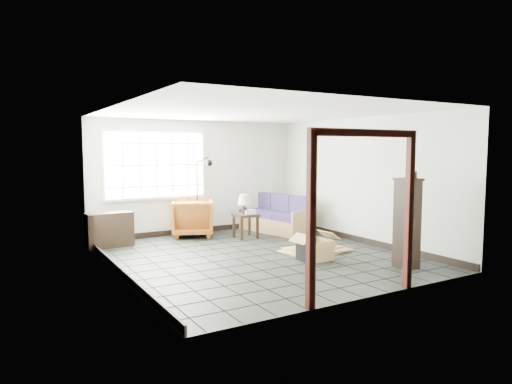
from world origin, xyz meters
TOP-DOWN VIEW (x-y plane):
  - ground at (0.00, 0.00)m, footprint 5.50×5.50m
  - room_shell at (0.00, 0.03)m, footprint 5.02×5.52m
  - window_panel at (-1.00, 2.70)m, footprint 2.32×0.08m
  - doorway_trim at (0.00, -2.70)m, footprint 1.80×0.08m
  - futon_sofa at (1.67, 2.00)m, footprint 1.12×2.07m
  - armchair at (-0.27, 2.40)m, footprint 1.13×1.10m
  - side_table at (0.65, 1.62)m, footprint 0.50×0.50m
  - table_lamp at (0.60, 1.59)m, footprint 0.29×0.29m
  - projector at (0.72, 1.57)m, footprint 0.27×0.21m
  - floor_lamp at (-0.03, 2.35)m, footprint 0.47×0.32m
  - console_shelf at (-2.15, 2.15)m, footprint 0.91×0.39m
  - tall_shelf at (1.71, -1.92)m, footprint 0.34×0.42m
  - pot at (1.72, -1.99)m, footprint 0.19×0.19m
  - open_box at (0.72, -0.76)m, footprint 0.88×0.46m
  - cardboard_pile at (1.18, -0.24)m, footprint 1.35×1.05m

SIDE VIEW (x-z plane):
  - ground at x=0.00m, z-range 0.00..0.00m
  - cardboard_pile at x=1.18m, z-range -0.04..0.14m
  - open_box at x=0.72m, z-range -0.07..0.42m
  - futon_sofa at x=1.67m, z-range -0.12..0.75m
  - console_shelf at x=-2.15m, z-range 0.00..0.69m
  - side_table at x=0.65m, z-range 0.17..0.70m
  - armchair at x=-0.27m, z-range 0.00..0.90m
  - projector at x=0.72m, z-range 0.53..0.62m
  - tall_shelf at x=1.71m, z-range 0.01..1.49m
  - table_lamp at x=0.60m, z-range 0.62..1.05m
  - floor_lamp at x=-0.03m, z-range 0.06..1.84m
  - doorway_trim at x=0.00m, z-range 0.28..2.48m
  - pot at x=1.72m, z-range 1.48..1.59m
  - window_panel at x=-1.00m, z-range 0.84..2.36m
  - room_shell at x=0.00m, z-range 0.37..2.98m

